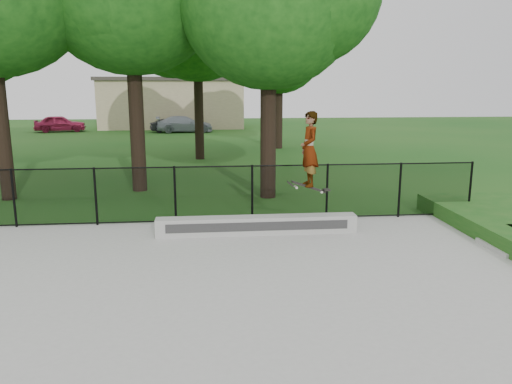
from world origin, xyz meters
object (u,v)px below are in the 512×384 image
(car_b, at_px, (170,126))
(car_a, at_px, (60,123))
(car_c, at_px, (184,124))
(skater_airborne, at_px, (309,150))
(grind_ledge, at_px, (257,225))

(car_b, bearing_deg, car_a, 70.82)
(car_a, xyz_separation_m, car_c, (9.84, -1.42, -0.02))
(car_c, distance_m, skater_airborne, 28.61)
(grind_ledge, distance_m, skater_airborne, 2.18)
(car_a, height_order, car_b, car_a)
(grind_ledge, distance_m, car_b, 28.71)
(grind_ledge, xyz_separation_m, car_a, (-12.70, 29.58, 0.38))
(car_c, bearing_deg, grind_ledge, -179.43)
(car_a, xyz_separation_m, car_b, (8.72, -1.15, -0.15))
(skater_airborne, bearing_deg, car_b, 100.30)
(car_a, relative_size, car_c, 0.96)
(car_a, height_order, car_c, car_a)
(car_a, distance_m, car_c, 9.94)
(grind_ledge, relative_size, car_a, 1.26)
(car_c, height_order, skater_airborne, skater_airborne)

